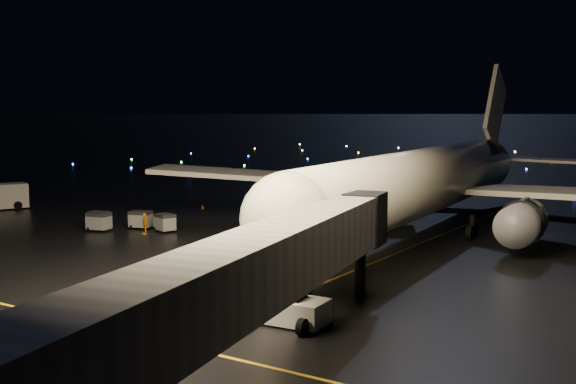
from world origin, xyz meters
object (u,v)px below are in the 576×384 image
at_px(crew_c, 145,224).
at_px(baggage_cart_0, 141,220).
at_px(baggage_cart_3, 99,222).
at_px(baggage_cart_1, 165,223).
at_px(baggage_cart_2, 99,220).
at_px(pushback_tug, 289,305).
at_px(belt_loader, 202,253).
at_px(airliner, 434,144).

bearing_deg(crew_c, baggage_cart_0, -172.94).
relative_size(crew_c, baggage_cart_3, 0.95).
xyz_separation_m(baggage_cart_1, baggage_cart_2, (-6.97, -1.81, -0.05)).
bearing_deg(pushback_tug, crew_c, 144.39).
xyz_separation_m(baggage_cart_0, baggage_cart_1, (3.13, -0.02, -0.01)).
height_order(baggage_cart_2, baggage_cart_3, baggage_cart_3).
xyz_separation_m(belt_loader, baggage_cart_1, (-13.97, 11.33, -0.65)).
bearing_deg(belt_loader, baggage_cart_2, 167.80).
xyz_separation_m(airliner, baggage_cart_3, (-26.96, -16.60, -7.49)).
bearing_deg(baggage_cart_0, baggage_cart_2, -171.61).
relative_size(baggage_cart_1, baggage_cart_3, 0.97).
bearing_deg(belt_loader, pushback_tug, -17.56).
xyz_separation_m(belt_loader, baggage_cart_2, (-20.94, 9.52, -0.70)).
bearing_deg(crew_c, baggage_cart_2, -135.59).
distance_m(pushback_tug, crew_c, 30.73).
bearing_deg(airliner, belt_loader, -110.64).
xyz_separation_m(baggage_cart_0, baggage_cart_3, (-2.38, -3.16, 0.02)).
bearing_deg(crew_c, belt_loader, 13.36).
bearing_deg(crew_c, baggage_cart_3, -120.55).
xyz_separation_m(belt_loader, baggage_cart_0, (-17.10, 11.35, -0.65)).
bearing_deg(baggage_cart_3, baggage_cart_2, 125.17).
bearing_deg(pushback_tug, airliner, 93.25).
relative_size(belt_loader, baggage_cart_2, 3.28).
bearing_deg(crew_c, airliner, 80.89).
bearing_deg(baggage_cart_0, pushback_tug, -49.13).
relative_size(pushback_tug, crew_c, 2.18).
height_order(pushback_tug, baggage_cart_2, pushback_tug).
height_order(pushback_tug, baggage_cart_3, pushback_tug).
xyz_separation_m(pushback_tug, baggage_cart_0, (-28.70, 18.00, -0.16)).
bearing_deg(belt_loader, baggage_cart_3, 169.46).
relative_size(airliner, crew_c, 30.22).
xyz_separation_m(airliner, crew_c, (-22.11, -15.44, -7.39)).
xyz_separation_m(baggage_cart_0, baggage_cart_2, (-3.83, -1.82, -0.05)).
distance_m(pushback_tug, baggage_cart_2, 36.33).
bearing_deg(belt_loader, airliner, 85.48).
distance_m(airliner, crew_c, 27.96).
xyz_separation_m(baggage_cart_2, baggage_cart_3, (1.45, -1.33, 0.07)).
distance_m(belt_loader, baggage_cart_3, 21.15).
bearing_deg(belt_loader, crew_c, 159.67).
xyz_separation_m(airliner, pushback_tug, (4.12, -31.44, -7.35)).
distance_m(crew_c, baggage_cart_1, 2.09).
height_order(belt_loader, baggage_cart_2, belt_loader).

